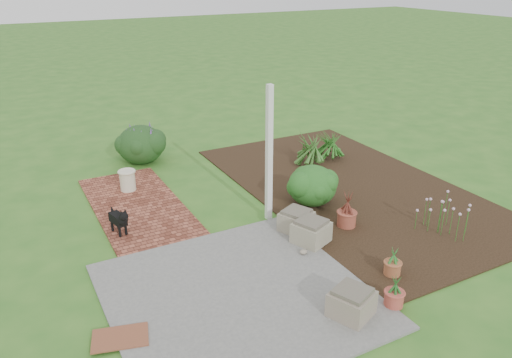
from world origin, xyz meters
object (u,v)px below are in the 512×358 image
cream_ceramic_urn (128,180)px  evergreen_shrub (312,184)px  black_dog (119,219)px  stone_trough_near (351,304)px

cream_ceramic_urn → evergreen_shrub: 3.78m
black_dog → cream_ceramic_urn: 1.87m
stone_trough_near → black_dog: bearing=120.8°
stone_trough_near → evergreen_shrub: (1.45, 3.08, 0.22)m
black_dog → evergreen_shrub: bearing=-22.5°
black_dog → evergreen_shrub: evergreen_shrub is taller
black_dog → evergreen_shrub: size_ratio=0.59×
evergreen_shrub → black_dog: bearing=171.7°
evergreen_shrub → stone_trough_near: bearing=-115.2°
stone_trough_near → black_dog: (-2.15, 3.61, 0.12)m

